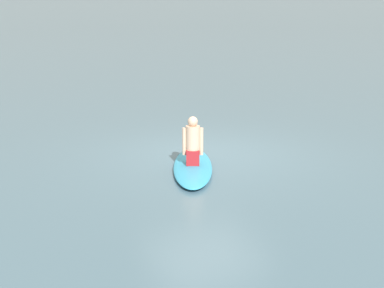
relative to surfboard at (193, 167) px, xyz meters
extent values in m
plane|color=slate|center=(0.83, -0.81, -0.07)|extent=(400.00, 400.00, 0.00)
ellipsoid|color=#339EC6|center=(0.00, 0.00, 0.00)|extent=(2.75, 1.99, 0.13)
cube|color=#A51E23|center=(0.00, 0.00, 0.21)|extent=(0.40, 0.38, 0.29)
cylinder|color=#D6AD8E|center=(0.00, 0.00, 0.59)|extent=(0.37, 0.37, 0.49)
sphere|color=#D6AD8E|center=(0.00, 0.00, 0.92)|extent=(0.20, 0.20, 0.20)
cylinder|color=#D6AD8E|center=(0.08, 0.15, 0.52)|extent=(0.11, 0.11, 0.54)
cylinder|color=#D6AD8E|center=(-0.08, -0.15, 0.52)|extent=(0.11, 0.11, 0.54)
camera|label=1|loc=(-9.82, 5.52, 3.49)|focal=55.94mm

